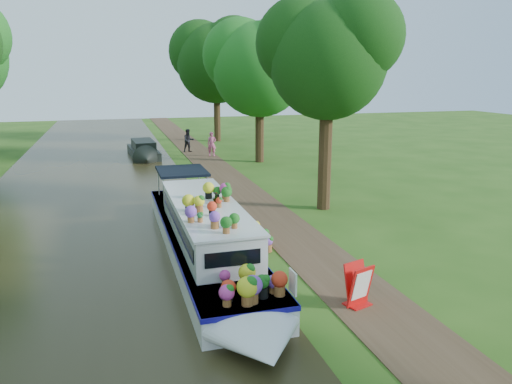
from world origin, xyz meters
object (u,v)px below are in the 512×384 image
at_px(sandwich_board, 358,287).
at_px(pedestrian_dark, 189,141).
at_px(second_boat, 144,150).
at_px(pedestrian_pink, 212,144).
at_px(plant_boat, 207,235).

xyz_separation_m(sandwich_board, pedestrian_dark, (-0.21, 26.21, 0.36)).
bearing_deg(pedestrian_dark, second_boat, -168.16).
height_order(pedestrian_pink, pedestrian_dark, pedestrian_dark).
bearing_deg(pedestrian_dark, sandwich_board, -98.88).
bearing_deg(second_boat, pedestrian_dark, 18.01).
bearing_deg(pedestrian_pink, sandwich_board, -78.13).
height_order(sandwich_board, pedestrian_pink, pedestrian_pink).
bearing_deg(plant_boat, pedestrian_pink, 78.15).
bearing_deg(pedestrian_dark, plant_boat, -106.73).
xyz_separation_m(plant_boat, second_boat, (-0.50, 20.78, -0.37)).
relative_size(second_boat, sandwich_board, 5.68).
bearing_deg(plant_boat, sandwich_board, -53.23).
bearing_deg(second_boat, sandwich_board, -84.99).
xyz_separation_m(plant_boat, pedestrian_dark, (2.87, 22.09, 0.03)).
bearing_deg(plant_boat, pedestrian_dark, 82.61).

